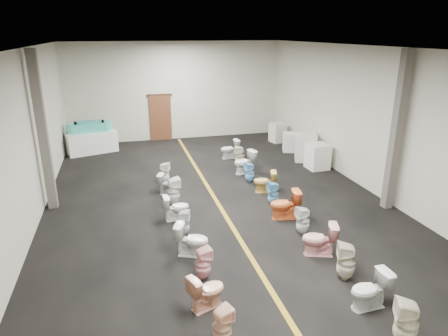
{
  "coord_description": "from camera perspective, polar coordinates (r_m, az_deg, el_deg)",
  "views": [
    {
      "loc": [
        -2.63,
        -10.69,
        4.91
      ],
      "look_at": [
        0.45,
        1.0,
        0.76
      ],
      "focal_mm": 32.0,
      "sensor_mm": 36.0,
      "label": 1
    }
  ],
  "objects": [
    {
      "name": "toilet_right_7",
      "position": [
        12.81,
        5.85,
        -1.94
      ],
      "size": [
        0.8,
        0.6,
        0.72
      ],
      "primitive_type": "imported",
      "rotation": [
        0.0,
        0.0,
        -1.88
      ],
      "color": "gold",
      "rests_on": "floor"
    },
    {
      "name": "toilet_right_10",
      "position": [
        15.28,
        2.26,
        1.74
      ],
      "size": [
        0.4,
        0.4,
        0.78
      ],
      "primitive_type": "imported",
      "rotation": [
        0.0,
        0.0,
        -1.7
      ],
      "color": "beige",
      "rests_on": "floor"
    },
    {
      "name": "appliance_crate_d",
      "position": [
        18.8,
        7.68,
        5.04
      ],
      "size": [
        0.73,
        0.73,
        0.89
      ],
      "primitive_type": "cube",
      "rotation": [
        0.0,
        0.0,
        0.19
      ],
      "color": "silver",
      "rests_on": "floor"
    },
    {
      "name": "floor",
      "position": [
        12.06,
        -0.88,
        -5.08
      ],
      "size": [
        16.0,
        16.0,
        0.0
      ],
      "primitive_type": "plane",
      "color": "black",
      "rests_on": "ground"
    },
    {
      "name": "toilet_left_5",
      "position": [
        10.19,
        -5.82,
        -7.78
      ],
      "size": [
        0.4,
        0.4,
        0.68
      ],
      "primitive_type": "imported",
      "rotation": [
        0.0,
        0.0,
        1.22
      ],
      "color": "silver",
      "rests_on": "floor"
    },
    {
      "name": "toilet_right_1",
      "position": [
        8.16,
        20.13,
        -16.08
      ],
      "size": [
        0.76,
        0.45,
        0.76
      ],
      "primitive_type": "imported",
      "rotation": [
        0.0,
        0.0,
        -1.54
      ],
      "color": "silver",
      "rests_on": "floor"
    },
    {
      "name": "toilet_right_5",
      "position": [
        11.09,
        8.69,
        -5.19
      ],
      "size": [
        0.87,
        0.57,
        0.83
      ],
      "primitive_type": "imported",
      "rotation": [
        0.0,
        0.0,
        -1.71
      ],
      "color": "orange",
      "rests_on": "floor"
    },
    {
      "name": "toilet_left_9",
      "position": [
        13.63,
        -8.53,
        -0.72
      ],
      "size": [
        0.45,
        0.45,
        0.74
      ],
      "primitive_type": "imported",
      "rotation": [
        0.0,
        0.0,
        1.14
      ],
      "color": "white",
      "rests_on": "floor"
    },
    {
      "name": "toilet_left_4",
      "position": [
        9.3,
        -4.62,
        -10.2
      ],
      "size": [
        0.87,
        0.71,
        0.78
      ],
      "primitive_type": "imported",
      "rotation": [
        0.0,
        0.0,
        1.16
      ],
      "color": "white",
      "rests_on": "floor"
    },
    {
      "name": "display_table",
      "position": [
        17.94,
        -18.43,
        3.57
      ],
      "size": [
        2.23,
        1.57,
        0.9
      ],
      "primitive_type": "cube",
      "rotation": [
        0.0,
        0.0,
        0.31
      ],
      "color": "white",
      "rests_on": "floor"
    },
    {
      "name": "toilet_left_6",
      "position": [
        11.01,
        -6.86,
        -5.62
      ],
      "size": [
        0.72,
        0.44,
        0.71
      ],
      "primitive_type": "imported",
      "rotation": [
        0.0,
        0.0,
        1.63
      ],
      "color": "white",
      "rests_on": "floor"
    },
    {
      "name": "wall_back",
      "position": [
        19.07,
        -6.82,
        10.81
      ],
      "size": [
        10.0,
        0.0,
        10.0
      ],
      "primitive_type": "plane",
      "rotation": [
        1.57,
        0.0,
        0.0
      ],
      "color": "#BCB8A1",
      "rests_on": "ground"
    },
    {
      "name": "toilet_left_7",
      "position": [
        11.91,
        -7.27,
        -3.32
      ],
      "size": [
        0.46,
        0.45,
        0.85
      ],
      "primitive_type": "imported",
      "rotation": [
        0.0,
        0.0,
        1.77
      ],
      "color": "white",
      "rests_on": "floor"
    },
    {
      "name": "toilet_right_3",
      "position": [
        9.53,
        13.46,
        -9.88
      ],
      "size": [
        0.88,
        0.68,
        0.79
      ],
      "primitive_type": "imported",
      "rotation": [
        0.0,
        0.0,
        -1.91
      ],
      "color": "pink",
      "rests_on": "floor"
    },
    {
      "name": "ceiling",
      "position": [
        11.02,
        -1.0,
        16.82
      ],
      "size": [
        16.0,
        16.0,
        0.0
      ],
      "primitive_type": "plane",
      "rotation": [
        3.14,
        0.0,
        0.0
      ],
      "color": "black",
      "rests_on": "ground"
    },
    {
      "name": "toilet_left_1",
      "position": [
        6.99,
        -0.28,
        -21.7
      ],
      "size": [
        0.42,
        0.41,
        0.71
      ],
      "primitive_type": "imported",
      "rotation": [
        0.0,
        0.0,
        1.94
      ],
      "color": "#F3BA96",
      "rests_on": "floor"
    },
    {
      "name": "toilet_right_9",
      "position": [
        14.47,
        2.98,
        0.84
      ],
      "size": [
        0.91,
        0.66,
        0.83
      ],
      "primitive_type": "imported",
      "rotation": [
        0.0,
        0.0,
        -1.31
      ],
      "color": "white",
      "rests_on": "floor"
    },
    {
      "name": "toilet_left_3",
      "position": [
        8.49,
        -3.03,
        -13.47
      ],
      "size": [
        0.4,
        0.39,
        0.73
      ],
      "primitive_type": "imported",
      "rotation": [
        0.0,
        0.0,
        1.79
      ],
      "color": "#E7A1A6",
      "rests_on": "floor"
    },
    {
      "name": "wall_left",
      "position": [
        11.27,
        -26.48,
        3.29
      ],
      "size": [
        0.0,
        16.0,
        16.0
      ],
      "primitive_type": "plane",
      "rotation": [
        1.57,
        0.0,
        1.57
      ],
      "color": "#BCB8A1",
      "rests_on": "ground"
    },
    {
      "name": "toilet_right_11",
      "position": [
        16.18,
        0.84,
        2.71
      ],
      "size": [
        0.78,
        0.48,
        0.77
      ],
      "primitive_type": "imported",
      "rotation": [
        0.0,
        0.0,
        -1.51
      ],
      "color": "silver",
      "rests_on": "floor"
    },
    {
      "name": "appliance_crate_a",
      "position": [
        15.34,
        13.23,
        1.63
      ],
      "size": [
        0.77,
        0.77,
        0.94
      ],
      "primitive_type": "cube",
      "rotation": [
        0.0,
        0.0,
        0.05
      ],
      "color": "white",
      "rests_on": "floor"
    },
    {
      "name": "appliance_crate_b",
      "position": [
        16.19,
        11.59,
        2.91
      ],
      "size": [
        1.02,
        1.02,
        1.08
      ],
      "primitive_type": "cube",
      "rotation": [
        0.0,
        0.0,
        -0.38
      ],
      "color": "silver",
      "rests_on": "floor"
    },
    {
      "name": "door_frame",
      "position": [
        18.94,
        -9.22,
        10.25
      ],
      "size": [
        1.15,
        0.08,
        0.1
      ],
      "primitive_type": "cube",
      "color": "#331C11",
      "rests_on": "back_door"
    },
    {
      "name": "toilet_left_2",
      "position": [
        7.73,
        -2.48,
        -17.12
      ],
      "size": [
        0.8,
        0.63,
        0.72
      ],
      "primitive_type": "imported",
      "rotation": [
        0.0,
        0.0,
        1.94
      ],
      "color": "#F3B18D",
      "rests_on": "floor"
    },
    {
      "name": "column_right",
      "position": [
        12.09,
        23.44,
        4.67
      ],
      "size": [
        0.25,
        0.25,
        4.5
      ],
      "primitive_type": "cube",
      "color": "#59544C",
      "rests_on": "floor"
    },
    {
      "name": "toilet_right_0",
      "position": [
        7.56,
        24.6,
        -19.48
      ],
      "size": [
        0.51,
        0.51,
        0.85
      ],
      "primitive_type": "imported",
      "rotation": [
        0.0,
        0.0,
        -1.99
      ],
      "color": "beige",
      "rests_on": "floor"
    },
    {
      "name": "column_left",
      "position": [
        12.18,
        -24.48,
        4.62
      ],
      "size": [
        0.25,
        0.25,
        4.5
      ],
      "primitive_type": "cube",
      "color": "#59544C",
      "rests_on": "floor"
    },
    {
      "name": "wall_right",
      "position": [
        13.41,
        20.43,
        6.32
      ],
      "size": [
        0.0,
        16.0,
        16.0
      ],
      "primitive_type": "plane",
      "rotation": [
        1.57,
        0.0,
        -1.57
      ],
      "color": "#BCB8A1",
      "rests_on": "ground"
    },
    {
      "name": "bathtub",
      "position": [
        17.8,
        -18.64,
        5.5
      ],
      "size": [
        1.85,
        0.79,
        0.55
      ],
      "rotation": [
        0.0,
        0.0,
        0.11
      ],
      "color": "#42BEAD",
      "rests_on": "display_table"
    },
    {
      "name": "toilet_right_6",
      "position": [
        11.86,
        7.07,
        -3.68
      ],
      "size": [
        0.38,
        0.37,
        0.75
      ],
      "primitive_type": "imported",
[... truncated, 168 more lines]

